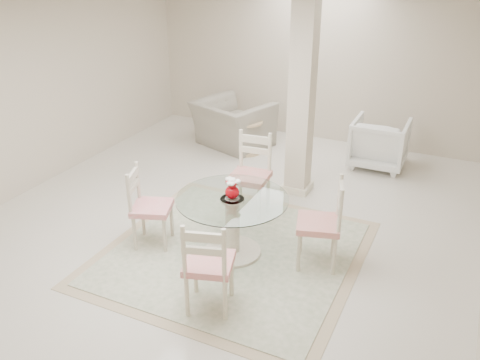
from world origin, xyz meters
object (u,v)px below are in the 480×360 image
at_px(armchair_white, 379,143).
at_px(dining_chair_south, 207,260).
at_px(column, 302,99).
at_px(side_table, 247,138).
at_px(dining_chair_west, 145,201).
at_px(recliner_taupe, 233,124).
at_px(dining_table, 232,226).
at_px(red_vase, 232,189).
at_px(dining_chair_north, 252,168).
at_px(dining_chair_east, 326,217).

bearing_deg(armchair_white, dining_chair_south, 79.58).
bearing_deg(column, side_table, 141.45).
distance_m(dining_chair_west, recliner_taupe, 3.35).
distance_m(dining_table, armchair_white, 3.39).
relative_size(red_vase, dining_chair_south, 0.21).
bearing_deg(dining_chair_south, armchair_white, -116.94).
relative_size(red_vase, dining_chair_north, 0.20).
distance_m(dining_table, dining_chair_west, 1.04).
relative_size(dining_chair_north, dining_chair_west, 1.11).
relative_size(red_vase, recliner_taupe, 0.20).
bearing_deg(armchair_white, dining_table, 72.81).
distance_m(dining_chair_east, recliner_taupe, 3.79).
distance_m(recliner_taupe, side_table, 0.43).
bearing_deg(dining_chair_south, column, -104.72).
xyz_separation_m(column, recliner_taupe, (-1.62, 1.20, -0.96)).
xyz_separation_m(dining_chair_south, side_table, (-1.38, 3.88, -0.33)).
bearing_deg(dining_chair_west, recliner_taupe, -10.78).
height_order(dining_chair_west, dining_chair_south, dining_chair_south).
distance_m(dining_chair_east, armchair_white, 3.03).
xyz_separation_m(dining_chair_north, dining_chair_west, (-0.77, -1.24, -0.06)).
relative_size(dining_chair_east, recliner_taupe, 0.95).
relative_size(dining_chair_east, dining_chair_west, 1.06).
height_order(red_vase, recliner_taupe, red_vase).
distance_m(dining_table, dining_chair_north, 1.06).
distance_m(red_vase, armchair_white, 3.42).
distance_m(red_vase, dining_chair_west, 1.05).
xyz_separation_m(dining_table, armchair_white, (0.97, 3.25, 0.02)).
bearing_deg(column, dining_chair_north, -110.96).
relative_size(dining_chair_east, dining_chair_south, 1.02).
bearing_deg(dining_chair_east, side_table, -157.20).
bearing_deg(dining_chair_south, dining_chair_east, -138.99).
relative_size(column, dining_chair_south, 2.42).
height_order(column, armchair_white, column).
bearing_deg(side_table, dining_table, -68.31).
bearing_deg(armchair_white, red_vase, 72.82).
bearing_deg(dining_chair_north, dining_chair_west, -127.41).
relative_size(column, dining_chair_north, 2.27).
distance_m(dining_chair_north, dining_chair_south, 2.05).
bearing_deg(dining_chair_east, dining_chair_north, -138.61).
xyz_separation_m(dining_chair_east, dining_chair_west, (-1.99, -0.46, -0.03)).
height_order(dining_chair_north, recliner_taupe, dining_chair_north).
relative_size(dining_table, red_vase, 5.21).
bearing_deg(recliner_taupe, dining_chair_south, 131.93).
relative_size(dining_chair_west, side_table, 1.94).
bearing_deg(dining_chair_west, red_vase, -96.34).
relative_size(column, armchair_white, 3.18).
relative_size(dining_table, side_table, 2.24).
bearing_deg(dining_chair_east, red_vase, -93.11).
bearing_deg(dining_chair_south, dining_chair_north, -94.35).
distance_m(dining_chair_west, armchair_white, 4.00).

